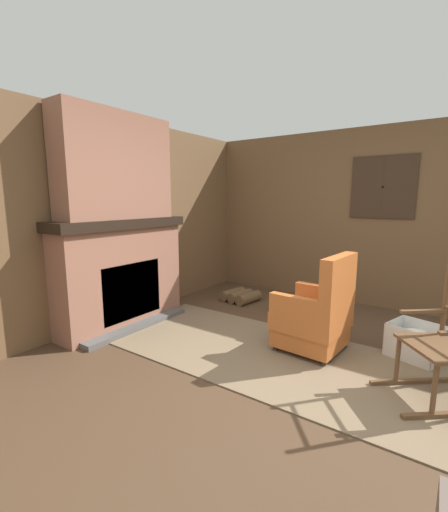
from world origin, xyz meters
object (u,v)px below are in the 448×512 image
laundry_basket (416,341)px  storage_case (139,211)px  armchair (316,317)px  firewood_stack (240,296)px  decorative_plate_on_mantel (111,207)px  rocking_chair (445,347)px  oil_lamp_vase (73,212)px

laundry_basket → storage_case: 3.42m
armchair → firewood_stack: (-1.55, 1.03, -0.29)m
decorative_plate_on_mantel → firewood_stack: bearing=66.8°
storage_case → laundry_basket: bearing=12.4°
armchair → rocking_chair: size_ratio=0.79×
laundry_basket → decorative_plate_on_mantel: decorative_plate_on_mantel is taller
oil_lamp_vase → storage_case: (0.00, 0.90, -0.02)m
oil_lamp_vase → firewood_stack: bearing=72.1°
armchair → oil_lamp_vase: oil_lamp_vase is taller
armchair → rocking_chair: bearing=170.1°
laundry_basket → decorative_plate_on_mantel: bearing=-161.0°
armchair → decorative_plate_on_mantel: bearing=20.7°
laundry_basket → decorative_plate_on_mantel: 3.55m
rocking_chair → storage_case: (-3.36, 0.00, 0.95)m
storage_case → decorative_plate_on_mantel: decorative_plate_on_mantel is taller
decorative_plate_on_mantel → armchair: bearing=16.4°
decorative_plate_on_mantel → rocking_chair: bearing=6.6°
firewood_stack → storage_case: bearing=-118.5°
firewood_stack → decorative_plate_on_mantel: bearing=-113.2°
rocking_chair → firewood_stack: 2.98m
rocking_chair → laundry_basket: bearing=-109.8°
armchair → oil_lamp_vase: 2.75m
rocking_chair → oil_lamp_vase: (-3.36, -0.90, 0.98)m
firewood_stack → decorative_plate_on_mantel: 2.30m
firewood_stack → storage_case: 1.98m
rocking_chair → firewood_stack: bearing=-65.6°
laundry_basket → storage_case: size_ratio=2.14×
oil_lamp_vase → decorative_plate_on_mantel: oil_lamp_vase is taller
armchair → laundry_basket: (0.86, 0.41, -0.20)m
laundry_basket → oil_lamp_vase: 3.71m
firewood_stack → laundry_basket: size_ratio=0.98×
armchair → storage_case: 2.49m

